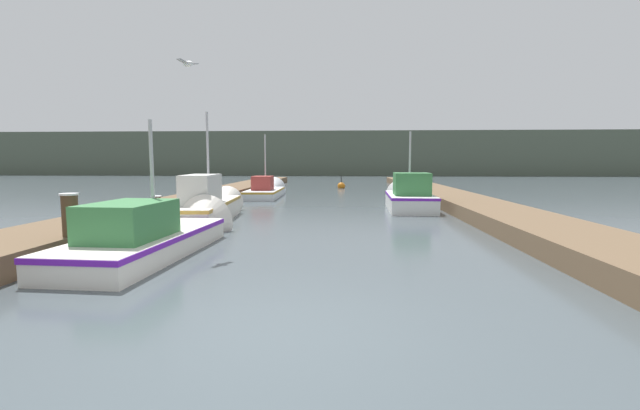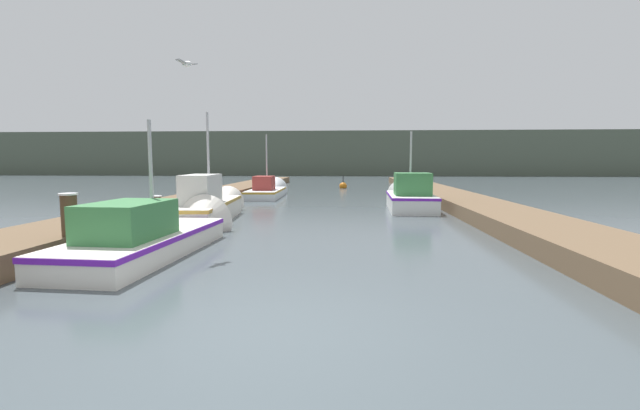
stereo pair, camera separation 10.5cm
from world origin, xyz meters
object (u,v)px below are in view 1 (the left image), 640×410
object	(u,v)px
fishing_boat_0	(161,233)
mooring_piling_2	(71,226)
fishing_boat_3	(267,190)
fishing_boat_2	(408,197)
channel_buoy	(341,186)
seagull_lead	(188,64)
fishing_boat_1	(210,205)
mooring_piling_1	(157,211)
mooring_piling_0	(184,200)

from	to	relation	value
fishing_boat_0	mooring_piling_2	distance (m)	1.80
fishing_boat_3	mooring_piling_2	world-z (taller)	fishing_boat_3
fishing_boat_2	channel_buoy	xyz separation A→B (m)	(-2.96, 13.38, -0.33)
fishing_boat_3	channel_buoy	distance (m)	8.51
seagull_lead	fishing_boat_3	bearing A→B (deg)	29.48
seagull_lead	fishing_boat_0	bearing A→B (deg)	132.75
mooring_piling_2	fishing_boat_1	bearing A→B (deg)	80.40
fishing_boat_3	seagull_lead	distance (m)	15.18
fishing_boat_0	seagull_lead	bearing A→B (deg)	19.92
mooring_piling_2	fishing_boat_0	bearing A→B (deg)	36.71
fishing_boat_3	mooring_piling_2	xyz separation A→B (m)	(-1.14, -15.91, 0.36)
fishing_boat_0	mooring_piling_1	xyz separation A→B (m)	(-1.53, 3.18, 0.11)
fishing_boat_2	mooring_piling_2	distance (m)	12.95
mooring_piling_2	seagull_lead	world-z (taller)	seagull_lead
channel_buoy	mooring_piling_2	bearing A→B (deg)	-102.86
mooring_piling_0	mooring_piling_2	world-z (taller)	mooring_piling_0
fishing_boat_0	mooring_piling_1	size ratio (longest dim) A/B	6.07
fishing_boat_0	seagull_lead	xyz separation A→B (m)	(0.67, 0.20, 3.79)
mooring_piling_0	fishing_boat_2	bearing A→B (deg)	25.78
fishing_boat_2	mooring_piling_1	xyz separation A→B (m)	(-8.40, -5.71, -0.00)
fishing_boat_1	fishing_boat_0	bearing A→B (deg)	-89.43
fishing_boat_3	mooring_piling_1	world-z (taller)	fishing_boat_3
fishing_boat_1	mooring_piling_2	world-z (taller)	fishing_boat_1
fishing_boat_2	mooring_piling_1	distance (m)	10.15
fishing_boat_2	channel_buoy	distance (m)	13.70
seagull_lead	fishing_boat_1	bearing A→B (deg)	39.07
mooring_piling_0	fishing_boat_0	bearing A→B (deg)	-74.63
fishing_boat_0	fishing_boat_1	world-z (taller)	fishing_boat_1
fishing_boat_2	fishing_boat_3	xyz separation A→B (m)	(-7.15, 5.97, -0.17)
fishing_boat_2	fishing_boat_3	distance (m)	9.31
fishing_boat_2	channel_buoy	world-z (taller)	fishing_boat_2
fishing_boat_3	fishing_boat_1	bearing A→B (deg)	-92.32
mooring_piling_1	mooring_piling_2	size ratio (longest dim) A/B	0.71
fishing_boat_3	mooring_piling_0	world-z (taller)	fishing_boat_3
fishing_boat_1	channel_buoy	world-z (taller)	fishing_boat_1
fishing_boat_1	fishing_boat_3	size ratio (longest dim) A/B	1.04
fishing_boat_2	fishing_boat_3	size ratio (longest dim) A/B	0.85
fishing_boat_1	fishing_boat_3	distance (m)	10.04
fishing_boat_3	fishing_boat_0	bearing A→B (deg)	-90.42
fishing_boat_1	mooring_piling_0	bearing A→B (deg)	169.71
mooring_piling_2	channel_buoy	distance (m)	23.93
fishing_boat_2	mooring_piling_1	world-z (taller)	fishing_boat_2
fishing_boat_2	mooring_piling_2	xyz separation A→B (m)	(-8.29, -9.94, 0.19)
fishing_boat_0	mooring_piling_1	world-z (taller)	fishing_boat_0
seagull_lead	mooring_piling_2	bearing A→B (deg)	146.95
fishing_boat_3	channel_buoy	bearing A→B (deg)	59.05
channel_buoy	fishing_boat_3	bearing A→B (deg)	-119.46
fishing_boat_0	mooring_piling_2	bearing A→B (deg)	-140.33
channel_buoy	seagull_lead	world-z (taller)	seagull_lead
fishing_boat_2	mooring_piling_1	size ratio (longest dim) A/B	5.18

